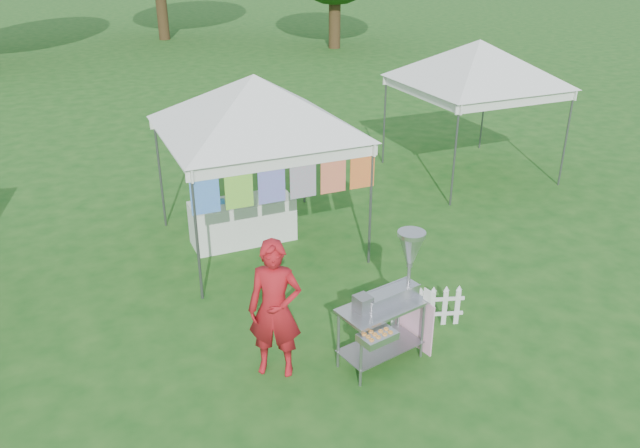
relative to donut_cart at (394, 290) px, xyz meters
name	(u,v)px	position (x,y,z in m)	size (l,w,h in m)	color
ground	(346,352)	(-0.48, 0.33, -1.01)	(120.00, 120.00, 0.00)	#174D16
canopy_main	(254,75)	(-0.48, 3.82, 1.98)	(4.24, 4.24, 3.45)	#59595E
canopy_right	(480,40)	(5.02, 5.33, 1.98)	(4.24, 4.24, 3.45)	#59595E
donut_cart	(394,290)	(0.00, 0.00, 0.00)	(1.25, 1.06, 1.71)	gray
vendor	(275,309)	(-1.46, 0.34, -0.10)	(0.66, 0.43, 1.81)	maroon
picket_fence	(413,309)	(0.62, 0.49, -0.72)	(1.38, 0.47, 0.56)	white
display_table	(243,221)	(-0.74, 4.03, -0.62)	(1.80, 0.70, 0.78)	white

